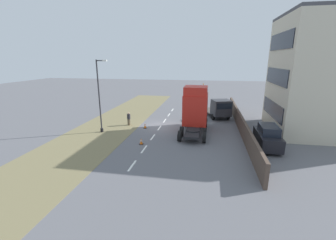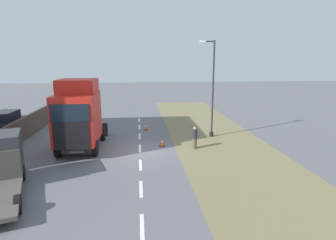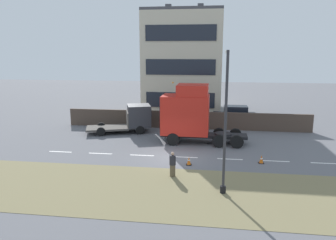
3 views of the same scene
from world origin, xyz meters
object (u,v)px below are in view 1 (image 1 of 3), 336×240
(flatbed_truck, at_px, (220,108))
(pedestrian, at_px, (129,119))
(lorry_cab, at_px, (196,108))
(parked_car, at_px, (268,137))
(traffic_cone_lead, at_px, (141,141))
(lamp_post, at_px, (100,100))
(traffic_cone_trailing, at_px, (145,126))

(flatbed_truck, xyz_separation_m, pedestrian, (-10.75, -5.05, -0.61))
(lorry_cab, height_order, parked_car, lorry_cab)
(pedestrian, bearing_deg, flatbed_truck, 25.18)
(parked_car, height_order, traffic_cone_lead, parked_car)
(lamp_post, bearing_deg, parked_car, -5.47)
(parked_car, relative_size, lamp_post, 0.57)
(parked_car, xyz_separation_m, pedestrian, (-14.52, 4.58, -0.25))
(lorry_cab, xyz_separation_m, pedestrian, (-7.88, 0.37, -1.69))
(flatbed_truck, bearing_deg, traffic_cone_trailing, 16.40)
(lorry_cab, distance_m, traffic_cone_trailing, 6.07)
(flatbed_truck, height_order, lamp_post, lamp_post)
(flatbed_truck, xyz_separation_m, traffic_cone_lead, (-7.51, -10.80, -1.09))
(flatbed_truck, bearing_deg, lorry_cab, 43.82)
(lorry_cab, relative_size, traffic_cone_trailing, 12.30)
(traffic_cone_lead, bearing_deg, flatbed_truck, 55.18)
(lorry_cab, relative_size, parked_car, 1.66)
(parked_car, bearing_deg, pedestrian, 162.99)
(parked_car, distance_m, traffic_cone_trailing, 12.87)
(lorry_cab, relative_size, flatbed_truck, 1.13)
(flatbed_truck, relative_size, traffic_cone_lead, 10.92)
(flatbed_truck, relative_size, parked_car, 1.47)
(parked_car, bearing_deg, lorry_cab, 148.11)
(flatbed_truck, bearing_deg, lamp_post, 14.16)
(parked_car, relative_size, traffic_cone_lead, 7.43)
(traffic_cone_trailing, bearing_deg, flatbed_truck, 34.65)
(lorry_cab, height_order, pedestrian, lorry_cab)
(lamp_post, bearing_deg, traffic_cone_lead, -27.90)
(flatbed_truck, bearing_deg, parked_car, 93.11)
(lamp_post, xyz_separation_m, pedestrian, (1.93, 3.00, -2.77))
(lorry_cab, height_order, lamp_post, lamp_post)
(traffic_cone_lead, relative_size, traffic_cone_trailing, 1.00)
(parked_car, xyz_separation_m, traffic_cone_lead, (-11.28, -1.17, -0.73))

